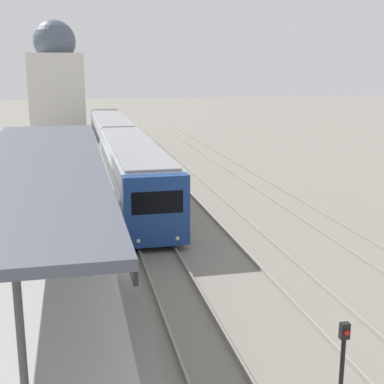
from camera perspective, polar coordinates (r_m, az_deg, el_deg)
name	(u,v)px	position (r m, az deg, el deg)	size (l,w,h in m)	color
platform_canopy	(39,163)	(17.52, -15.98, 3.04)	(4.00, 19.30, 3.31)	#4C515B
person_on_platform	(101,236)	(16.95, -9.69, -4.62)	(0.40, 0.40, 1.66)	#2D2D33
train_near	(120,148)	(36.40, -7.68, 4.63)	(2.60, 32.35, 3.20)	navy
signal_post_near	(343,355)	(12.30, 15.80, -16.38)	(0.20, 0.21, 1.93)	black
distant_domed_building	(57,83)	(58.12, -14.22, 11.21)	(5.53, 5.53, 11.75)	silver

